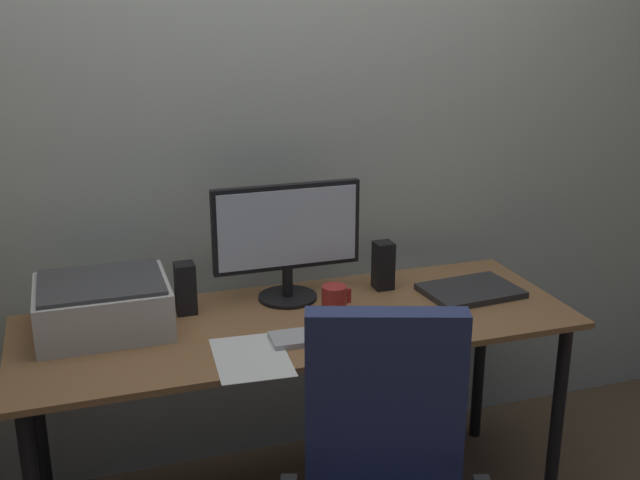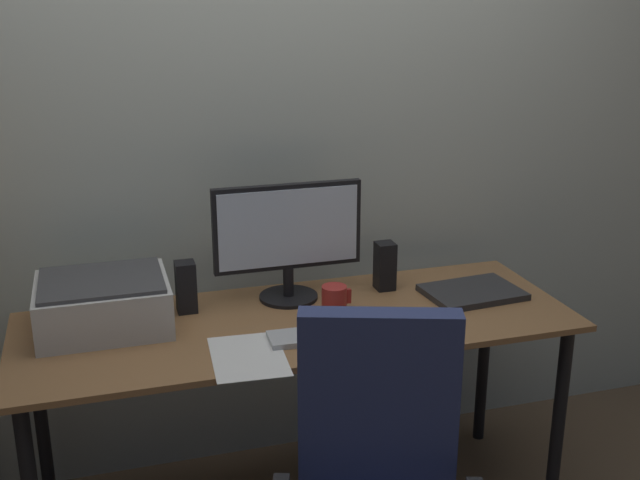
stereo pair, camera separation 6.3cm
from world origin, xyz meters
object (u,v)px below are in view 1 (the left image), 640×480
Objects in this scene: speaker_left at (185,288)px; printer at (103,305)px; monitor at (287,235)px; keyboard at (318,336)px; coffee_mug at (334,299)px; laptop at (471,291)px; desk at (299,343)px; speaker_right at (383,265)px; mouse at (384,322)px.

speaker_left reaches higher than printer.
monitor reaches higher than printer.
coffee_mug reaches higher than keyboard.
speaker_left is (-0.96, 0.15, 0.07)m from laptop.
desk is 0.64m from laptop.
laptop is at bearing -4.48° from printer.
desk is 3.53× the size of monitor.
coffee_mug is 0.58× the size of speaker_right.
monitor reaches higher than speaker_left.
keyboard is at bearing -168.64° from laptop.
keyboard is 0.22m from coffee_mug.
laptop is at bearing -8.62° from speaker_left.
speaker_right reaches higher than printer.
speaker_right is at bearing 25.11° from desk.
monitor is at bearing 84.89° from desk.
keyboard is 1.71× the size of speaker_left.
mouse is (0.24, -0.14, 0.10)m from desk.
speaker_right is (0.69, 0.00, 0.00)m from speaker_left.
speaker_left reaches higher than laptop.
speaker_left is at bearing 163.22° from coffee_mug.
speaker_right is (0.23, 0.14, 0.04)m from coffee_mug.
desk is at bearing 177.51° from laptop.
mouse is (0.22, -0.31, -0.21)m from monitor.
speaker_right is at bearing 45.11° from keyboard.
monitor is 0.26m from coffee_mug.
mouse is (0.22, 0.02, 0.01)m from keyboard.
monitor is 0.63m from printer.
coffee_mug reaches higher than mouse.
speaker_right is at bearing -1.31° from monitor.
mouse is 0.65m from speaker_left.
speaker_right reaches higher than desk.
speaker_right reaches higher than mouse.
speaker_right is at bearing 2.99° from printer.
keyboard is 0.91× the size of laptop.
mouse is 0.56× the size of speaker_left.
speaker_left is at bearing 139.24° from keyboard.
speaker_left is 0.69m from speaker_right.
coffee_mug is 0.25× the size of printer.
speaker_right is at bearing 146.82° from laptop.
coffee_mug is (0.12, 0.18, 0.03)m from keyboard.
speaker_right is at bearing 31.22° from coffee_mug.
monitor is at bearing 92.20° from keyboard.
mouse is at bearing -17.09° from printer.
monitor reaches higher than coffee_mug.
coffee_mug is at bearing 134.88° from mouse.
laptop reaches higher than keyboard.
speaker_left reaches higher than mouse.
speaker_right is (0.35, -0.01, -0.15)m from monitor.
speaker_right reaches higher than keyboard.
speaker_left is 1.00× the size of speaker_right.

